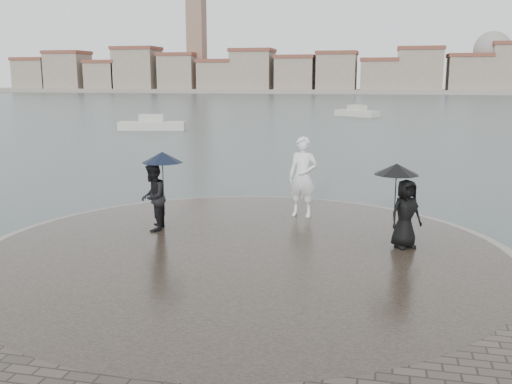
# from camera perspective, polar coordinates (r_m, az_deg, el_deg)

# --- Properties ---
(ground) EXTENTS (400.00, 400.00, 0.00)m
(ground) POSITION_cam_1_polar(r_m,az_deg,el_deg) (10.20, -6.26, -13.23)
(ground) COLOR #2B3835
(ground) RESTS_ON ground
(kerb_ring) EXTENTS (12.50, 12.50, 0.32)m
(kerb_ring) POSITION_cam_1_polar(r_m,az_deg,el_deg) (13.27, -1.27, -6.54)
(kerb_ring) COLOR gray
(kerb_ring) RESTS_ON ground
(quay_tip) EXTENTS (11.90, 11.90, 0.36)m
(quay_tip) POSITION_cam_1_polar(r_m,az_deg,el_deg) (13.26, -1.27, -6.46)
(quay_tip) COLOR #2D261E
(quay_tip) RESTS_ON ground
(statue) EXTENTS (0.90, 0.65, 2.27)m
(statue) POSITION_cam_1_polar(r_m,az_deg,el_deg) (16.15, 4.70, 1.52)
(statue) COLOR white
(statue) RESTS_ON quay_tip
(visitor_left) EXTENTS (1.18, 1.10, 2.04)m
(visitor_left) POSITION_cam_1_polar(r_m,az_deg,el_deg) (14.81, -10.05, 0.44)
(visitor_left) COLOR black
(visitor_left) RESTS_ON quay_tip
(visitor_right) EXTENTS (1.24, 1.06, 1.95)m
(visitor_right) POSITION_cam_1_polar(r_m,az_deg,el_deg) (13.53, 14.47, -0.79)
(visitor_right) COLOR black
(visitor_right) RESTS_ON quay_tip
(far_skyline) EXTENTS (260.00, 20.00, 37.00)m
(far_skyline) POSITION_cam_1_polar(r_m,az_deg,el_deg) (169.72, 10.05, 11.55)
(far_skyline) COLOR gray
(far_skyline) RESTS_ON ground
(boats) EXTENTS (21.27, 25.42, 1.50)m
(boats) POSITION_cam_1_polar(r_m,az_deg,el_deg) (56.84, 1.43, 7.37)
(boats) COLOR beige
(boats) RESTS_ON ground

